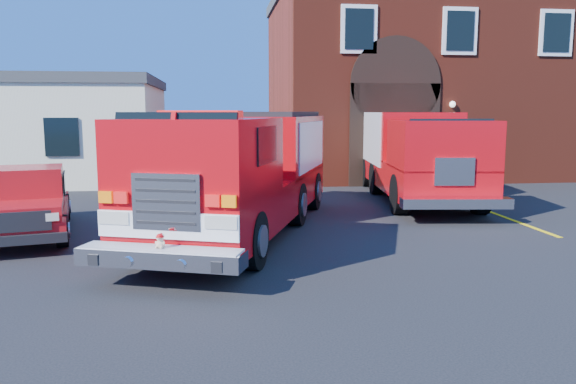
{
  "coord_description": "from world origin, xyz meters",
  "views": [
    {
      "loc": [
        -1.42,
        -12.36,
        2.92
      ],
      "look_at": [
        0.0,
        -1.2,
        1.3
      ],
      "focal_mm": 35.0,
      "sensor_mm": 36.0,
      "label": 1
    }
  ],
  "objects": [
    {
      "name": "fire_station",
      "position": [
        8.99,
        13.98,
        4.25
      ],
      "size": [
        15.2,
        10.2,
        8.45
      ],
      "color": "maroon",
      "rests_on": "ground"
    },
    {
      "name": "secondary_truck",
      "position": [
        5.23,
        5.78,
        1.57
      ],
      "size": [
        3.76,
        9.16,
        2.89
      ],
      "color": "black",
      "rests_on": "ground"
    },
    {
      "name": "pickup_truck",
      "position": [
        -5.91,
        1.46,
        0.78
      ],
      "size": [
        2.9,
        5.29,
        1.64
      ],
      "color": "black",
      "rests_on": "ground"
    },
    {
      "name": "parking_stripe_mid",
      "position": [
        6.5,
        4.0,
        0.0
      ],
      "size": [
        0.12,
        3.0,
        0.01
      ],
      "primitive_type": "cube",
      "color": "yellow",
      "rests_on": "ground"
    },
    {
      "name": "fire_engine",
      "position": [
        -0.76,
        1.17,
        1.52
      ],
      "size": [
        5.66,
        9.87,
        2.94
      ],
      "color": "black",
      "rests_on": "ground"
    },
    {
      "name": "parking_stripe_near",
      "position": [
        6.5,
        1.0,
        0.0
      ],
      "size": [
        0.12,
        3.0,
        0.01
      ],
      "primitive_type": "cube",
      "color": "yellow",
      "rests_on": "ground"
    },
    {
      "name": "parking_stripe_far",
      "position": [
        6.5,
        7.0,
        0.0
      ],
      "size": [
        0.12,
        3.0,
        0.01
      ],
      "primitive_type": "cube",
      "color": "yellow",
      "rests_on": "ground"
    },
    {
      "name": "side_building",
      "position": [
        -9.0,
        13.0,
        2.2
      ],
      "size": [
        10.2,
        8.2,
        4.35
      ],
      "color": "#ECEAC9",
      "rests_on": "ground"
    },
    {
      "name": "ground",
      "position": [
        0.0,
        0.0,
        0.0
      ],
      "size": [
        100.0,
        100.0,
        0.0
      ],
      "primitive_type": "plane",
      "color": "black",
      "rests_on": "ground"
    }
  ]
}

